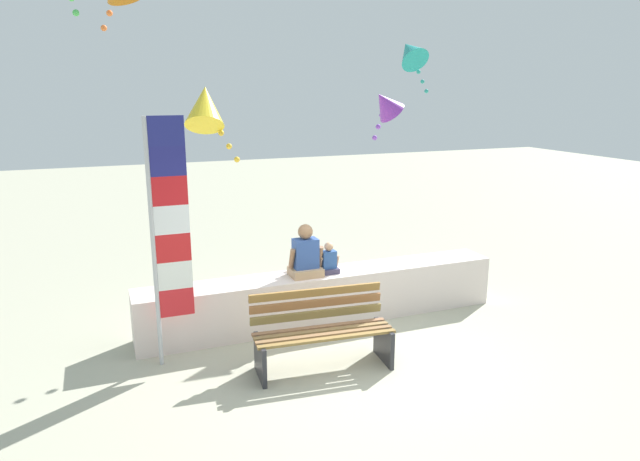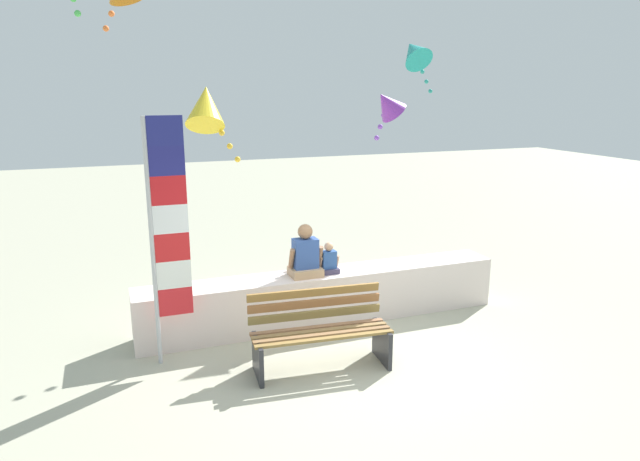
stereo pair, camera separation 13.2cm
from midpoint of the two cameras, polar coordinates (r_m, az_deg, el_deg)
The scene contains 9 objects.
ground_plane at distance 6.99m, azimuth 3.91°, elevation -12.90°, with size 40.00×40.00×0.00m, color #ADAC94.
seawall_ledge at distance 7.94m, azimuth -0.10°, elevation -6.67°, with size 5.09×0.58×0.71m, color silver.
park_bench at distance 6.68m, azimuth -0.39°, elevation -10.23°, with size 1.65×0.75×0.88m.
person_adult at distance 7.61m, azimuth -1.96°, elevation -2.58°, with size 0.47×0.34×0.71m.
person_child at distance 7.75m, azimuth 0.39°, elevation -3.09°, with size 0.28×0.21×0.43m.
flag_banner at distance 6.62m, azimuth -15.80°, elevation 0.17°, with size 0.44×0.05×2.89m.
kite_purple at distance 8.93m, azimuth 6.15°, elevation 12.51°, with size 0.60×0.57×0.87m.
kite_teal at distance 11.35m, azimuth 8.73°, elevation 17.28°, with size 0.73×0.75×1.13m.
kite_yellow at distance 7.89m, azimuth -11.96°, elevation 12.12°, with size 0.78×0.86×1.14m.
Camera 1 is at (-2.78, -5.59, 3.16)m, focal length 31.86 mm.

